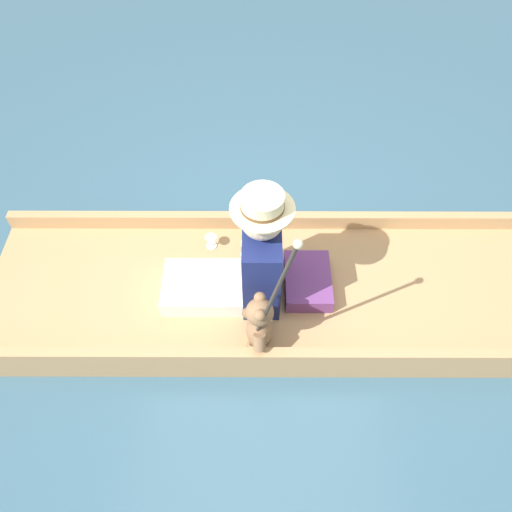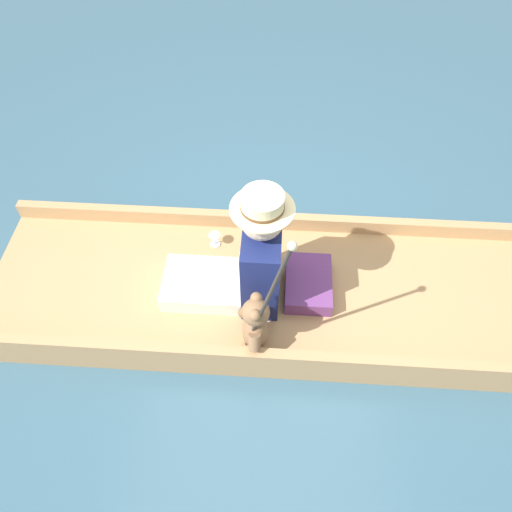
% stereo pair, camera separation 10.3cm
% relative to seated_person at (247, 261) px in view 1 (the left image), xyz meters
% --- Properties ---
extents(ground_plane, '(16.00, 16.00, 0.00)m').
position_rel_seated_person_xyz_m(ground_plane, '(0.04, -0.10, -0.45)').
color(ground_plane, '#385B70').
extents(punt_boat, '(1.05, 3.35, 0.25)m').
position_rel_seated_person_xyz_m(punt_boat, '(0.04, -0.10, -0.37)').
color(punt_boat, tan).
rests_on(punt_boat, ground_plane).
extents(seat_cushion, '(0.39, 0.27, 0.10)m').
position_rel_seated_person_xyz_m(seat_cushion, '(0.05, -0.36, -0.26)').
color(seat_cushion, '#6B3875').
rests_on(seat_cushion, punt_boat).
extents(seated_person, '(0.38, 0.74, 0.82)m').
position_rel_seated_person_xyz_m(seated_person, '(0.00, 0.00, 0.00)').
color(seated_person, white).
rests_on(seated_person, punt_boat).
extents(teddy_bear, '(0.28, 0.17, 0.40)m').
position_rel_seated_person_xyz_m(teddy_bear, '(-0.33, -0.06, -0.12)').
color(teddy_bear, '#846042').
rests_on(teddy_bear, punt_boat).
extents(wine_glass, '(0.07, 0.07, 0.09)m').
position_rel_seated_person_xyz_m(wine_glass, '(0.36, 0.24, -0.25)').
color(wine_glass, silver).
rests_on(wine_glass, punt_boat).
extents(walking_cane, '(0.04, 0.24, 0.94)m').
position_rel_seated_person_xyz_m(walking_cane, '(-0.38, -0.13, 0.23)').
color(walking_cane, '#2D2823').
rests_on(walking_cane, punt_boat).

